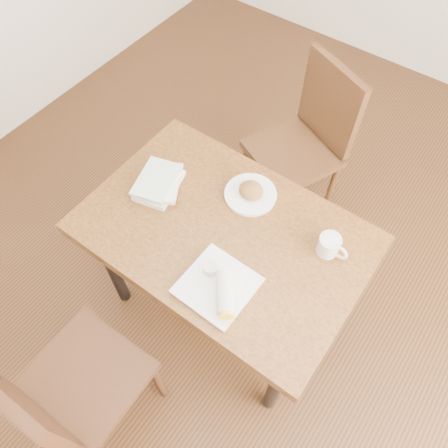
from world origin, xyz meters
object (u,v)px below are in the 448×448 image
Objects in this scene: book_stack at (159,183)px; plate_scone at (251,193)px; chair_far at (307,137)px; table at (224,242)px; chair_near at (64,392)px; coffee_mug at (330,245)px; plate_burrito at (220,288)px.

plate_scone is at bearing 28.91° from book_stack.
chair_far reaches higher than book_stack.
book_stack is (-0.35, 0.02, 0.12)m from table.
table is at bearing 80.49° from chair_near.
table is 8.97× the size of coffee_mug.
book_stack is at bearing -109.48° from chair_far.
table is 0.44m from coffee_mug.
table is at bearing -85.71° from chair_far.
plate_scone is 1.75× the size of coffee_mug.
plate_burrito is at bearing -70.19° from plate_scone.
table is at bearing 122.66° from plate_burrito.
plate_burrito is (0.21, -1.06, 0.23)m from chair_far.
chair_near is at bearing -118.02° from coffee_mug.
plate_burrito is at bearing -57.34° from table.
coffee_mug is (0.39, -0.05, 0.02)m from plate_scone.
coffee_mug is (0.38, 0.16, 0.14)m from table.
plate_burrito is at bearing -25.91° from book_stack.
plate_scone is at bearing -85.39° from chair_far.
chair_near is at bearing -92.54° from chair_far.
chair_far is 4.30× the size of plate_scone.
plate_burrito is (0.15, -0.43, 0.00)m from plate_scone.
chair_near is 3.57× the size of book_stack.
plate_scone is (0.05, -0.63, 0.22)m from chair_far.
chair_far is at bearing 94.61° from plate_scone.
plate_scone is 0.86× the size of plate_burrito.
chair_far is (0.07, 1.65, 0.00)m from chair_near.
coffee_mug is (0.52, 0.97, 0.25)m from chair_near.
chair_far is at bearing 87.46° from chair_near.
plate_scone is 0.40m from coffee_mug.
chair_near reaches higher than coffee_mug.
table is 5.14× the size of plate_scone.
chair_near is 1.00× the size of chair_far.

